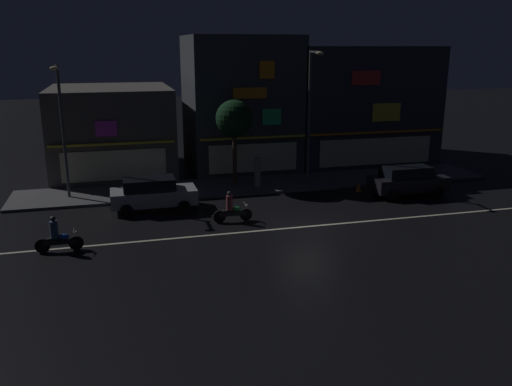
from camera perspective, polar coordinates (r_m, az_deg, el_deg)
ground_plane at (r=25.00m, az=5.50°, el=-3.60°), size 140.00×140.00×0.00m
lane_divider_stripe at (r=25.00m, az=5.50°, el=-3.59°), size 26.99×0.16×0.01m
sidewalk_far at (r=32.20m, az=0.62°, el=0.93°), size 28.41×4.01×0.14m
storefront_left_block at (r=40.47m, az=9.96°, el=9.41°), size 10.07×9.18×8.12m
storefront_center_block at (r=36.69m, az=-15.11°, el=6.52°), size 7.58×8.67×5.58m
storefront_right_block at (r=36.53m, az=-1.63°, el=9.55°), size 7.14×6.80×8.81m
streetlamp_west at (r=30.02m, az=-20.03°, el=7.25°), size 0.44×1.64×7.11m
streetlamp_mid at (r=31.59m, az=5.85°, el=9.08°), size 0.44×1.64×7.78m
pedestrian_on_sidewalk at (r=31.30m, az=0.15°, el=2.32°), size 0.38×0.38×1.92m
street_tree at (r=31.23m, az=-2.33°, el=7.88°), size 2.17×2.17×5.02m
parked_car_near_kerb at (r=27.75m, az=-10.99°, el=-0.01°), size 4.30×1.98×1.67m
parked_car_trailing at (r=31.15m, az=15.88°, el=1.36°), size 4.30×1.98×1.67m
motorcycle_lead at (r=25.42m, az=-2.62°, el=-1.72°), size 1.90×0.60×1.52m
motorcycle_following at (r=23.21m, az=-20.45°, el=-4.40°), size 1.90×0.60×1.52m
traffic_cone at (r=31.43m, az=10.89°, el=0.68°), size 0.36×0.36×0.55m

